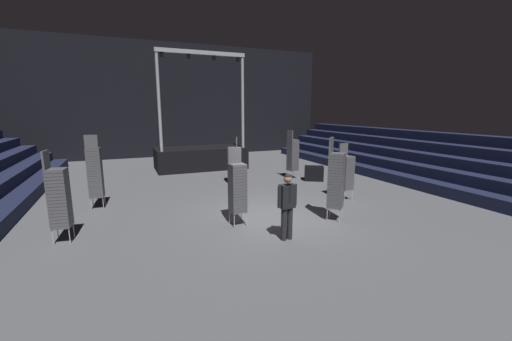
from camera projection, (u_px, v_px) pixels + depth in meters
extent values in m
cube|color=#515459|center=(266.00, 217.00, 10.27)|extent=(22.00, 30.00, 0.10)
cube|color=black|center=(181.00, 101.00, 23.07)|extent=(22.00, 0.30, 8.00)
cube|color=#191E38|center=(414.00, 182.00, 14.02)|extent=(0.75, 24.00, 0.45)
cube|color=#191E38|center=(427.00, 171.00, 14.22)|extent=(0.75, 24.00, 0.45)
cube|color=#191E38|center=(440.00, 160.00, 14.42)|extent=(0.75, 24.00, 0.45)
cube|color=#191E38|center=(452.00, 149.00, 14.63)|extent=(0.75, 24.00, 0.45)
cube|color=#191E38|center=(464.00, 139.00, 14.83)|extent=(0.75, 24.00, 0.45)
cube|color=black|center=(200.00, 158.00, 18.47)|extent=(5.03, 2.57, 1.21)
cylinder|color=#9EA0A8|center=(159.00, 102.00, 16.07)|extent=(0.16, 0.16, 5.06)
cylinder|color=#9EA0A8|center=(243.00, 103.00, 17.80)|extent=(0.16, 0.16, 5.06)
cube|color=#9EA0A8|center=(201.00, 53.00, 16.46)|extent=(4.73, 0.20, 0.20)
cylinder|color=black|center=(161.00, 55.00, 15.73)|extent=(0.18, 0.18, 0.22)
cylinder|color=black|center=(189.00, 56.00, 16.24)|extent=(0.18, 0.18, 0.22)
cylinder|color=black|center=(214.00, 58.00, 16.76)|extent=(0.18, 0.18, 0.22)
cylinder|color=black|center=(238.00, 59.00, 17.27)|extent=(0.18, 0.18, 0.22)
cylinder|color=black|center=(290.00, 223.00, 8.36)|extent=(0.15, 0.15, 0.87)
cylinder|color=black|center=(284.00, 224.00, 8.29)|extent=(0.15, 0.15, 0.87)
cube|color=silver|center=(289.00, 197.00, 8.13)|extent=(0.19, 0.11, 0.62)
cube|color=black|center=(287.00, 196.00, 8.18)|extent=(0.41, 0.25, 0.62)
cube|color=black|center=(290.00, 194.00, 8.07)|extent=(0.06, 0.02, 0.40)
cylinder|color=black|center=(295.00, 195.00, 8.28)|extent=(0.10, 0.10, 0.57)
cylinder|color=black|center=(279.00, 197.00, 8.08)|extent=(0.10, 0.10, 0.57)
sphere|color=#936B4C|center=(288.00, 179.00, 8.10)|extent=(0.20, 0.20, 0.20)
sphere|color=black|center=(288.00, 177.00, 8.09)|extent=(0.17, 0.17, 0.17)
cylinder|color=#B2B5BA|center=(342.00, 213.00, 9.96)|extent=(0.02, 0.02, 0.40)
cylinder|color=#B2B5BA|center=(340.00, 216.00, 9.62)|extent=(0.02, 0.02, 0.40)
cylinder|color=#B2B5BA|center=(330.00, 211.00, 10.12)|extent=(0.02, 0.02, 0.40)
cylinder|color=#B2B5BA|center=(327.00, 214.00, 9.78)|extent=(0.02, 0.02, 0.40)
cube|color=#4C4C51|center=(335.00, 206.00, 9.82)|extent=(0.62, 0.62, 0.08)
cube|color=#4C4C51|center=(335.00, 203.00, 9.81)|extent=(0.62, 0.62, 0.08)
cube|color=#4C4C51|center=(335.00, 201.00, 9.79)|extent=(0.62, 0.62, 0.08)
cube|color=#4C4C51|center=(335.00, 198.00, 9.78)|extent=(0.62, 0.62, 0.08)
cube|color=#4C4C51|center=(335.00, 195.00, 9.76)|extent=(0.62, 0.62, 0.08)
cube|color=#4C4C51|center=(336.00, 193.00, 9.74)|extent=(0.62, 0.62, 0.08)
cube|color=#4C4C51|center=(336.00, 190.00, 9.73)|extent=(0.62, 0.62, 0.08)
cube|color=#4C4C51|center=(336.00, 187.00, 9.71)|extent=(0.62, 0.62, 0.08)
cube|color=#4C4C51|center=(336.00, 185.00, 9.70)|extent=(0.62, 0.62, 0.08)
cube|color=#4C4C51|center=(336.00, 182.00, 9.68)|extent=(0.62, 0.62, 0.08)
cube|color=#4C4C51|center=(336.00, 179.00, 9.66)|extent=(0.62, 0.62, 0.08)
cube|color=#4C4C51|center=(336.00, 176.00, 9.65)|extent=(0.62, 0.62, 0.08)
cube|color=#4C4C51|center=(337.00, 174.00, 9.63)|extent=(0.62, 0.62, 0.08)
cube|color=#4C4C51|center=(337.00, 171.00, 9.62)|extent=(0.62, 0.62, 0.08)
cube|color=#4C4C51|center=(337.00, 168.00, 9.60)|extent=(0.62, 0.62, 0.08)
cube|color=#4C4C51|center=(337.00, 165.00, 9.58)|extent=(0.62, 0.62, 0.08)
cube|color=#4C4C51|center=(337.00, 163.00, 9.57)|extent=(0.62, 0.62, 0.08)
cube|color=#4C4C51|center=(337.00, 160.00, 9.55)|extent=(0.62, 0.62, 0.08)
cube|color=#4C4C51|center=(337.00, 157.00, 9.54)|extent=(0.62, 0.62, 0.08)
cube|color=#4C4C51|center=(337.00, 154.00, 9.52)|extent=(0.62, 0.62, 0.08)
cube|color=#4C4C51|center=(331.00, 145.00, 9.55)|extent=(0.33, 0.31, 0.46)
cylinder|color=#B2B5BA|center=(246.00, 219.00, 9.36)|extent=(0.02, 0.02, 0.40)
cylinder|color=#B2B5BA|center=(234.00, 221.00, 9.20)|extent=(0.02, 0.02, 0.40)
cylinder|color=#B2B5BA|center=(241.00, 215.00, 9.70)|extent=(0.02, 0.02, 0.40)
cylinder|color=#B2B5BA|center=(230.00, 217.00, 9.54)|extent=(0.02, 0.02, 0.40)
cube|color=#4C4C51|center=(238.00, 210.00, 9.40)|extent=(0.46, 0.46, 0.08)
cube|color=#4C4C51|center=(238.00, 208.00, 9.39)|extent=(0.46, 0.46, 0.08)
cube|color=#4C4C51|center=(238.00, 205.00, 9.37)|extent=(0.46, 0.46, 0.08)
cube|color=#4C4C51|center=(238.00, 202.00, 9.35)|extent=(0.46, 0.46, 0.08)
cube|color=#4C4C51|center=(238.00, 199.00, 9.34)|extent=(0.46, 0.46, 0.08)
cube|color=#4C4C51|center=(238.00, 196.00, 9.32)|extent=(0.46, 0.46, 0.08)
cube|color=#4C4C51|center=(238.00, 194.00, 9.31)|extent=(0.46, 0.46, 0.08)
cube|color=#4C4C51|center=(238.00, 191.00, 9.29)|extent=(0.46, 0.46, 0.08)
cube|color=#4C4C51|center=(237.00, 188.00, 9.27)|extent=(0.46, 0.46, 0.08)
cube|color=#4C4C51|center=(237.00, 185.00, 9.26)|extent=(0.46, 0.46, 0.08)
cube|color=#4C4C51|center=(237.00, 182.00, 9.24)|extent=(0.46, 0.46, 0.08)
cube|color=#4C4C51|center=(237.00, 180.00, 9.23)|extent=(0.46, 0.46, 0.08)
cube|color=#4C4C51|center=(237.00, 177.00, 9.21)|extent=(0.46, 0.46, 0.08)
cube|color=#4C4C51|center=(237.00, 174.00, 9.19)|extent=(0.46, 0.46, 0.08)
cube|color=#4C4C51|center=(237.00, 171.00, 9.18)|extent=(0.46, 0.46, 0.08)
cube|color=#4C4C51|center=(237.00, 168.00, 9.16)|extent=(0.46, 0.46, 0.08)
cube|color=#4C4C51|center=(237.00, 165.00, 9.15)|extent=(0.46, 0.46, 0.08)
cube|color=#4C4C51|center=(235.00, 155.00, 9.27)|extent=(0.41, 0.07, 0.46)
cylinder|color=#B2B5BA|center=(229.00, 180.00, 14.64)|extent=(0.02, 0.02, 0.40)
cylinder|color=#B2B5BA|center=(229.00, 178.00, 15.02)|extent=(0.02, 0.02, 0.40)
cylinder|color=#B2B5BA|center=(237.00, 179.00, 14.65)|extent=(0.02, 0.02, 0.40)
cylinder|color=#B2B5BA|center=(237.00, 178.00, 15.02)|extent=(0.02, 0.02, 0.40)
cube|color=#4C4C51|center=(233.00, 174.00, 14.79)|extent=(0.57, 0.57, 0.08)
cube|color=#4C4C51|center=(233.00, 172.00, 14.77)|extent=(0.57, 0.57, 0.08)
cube|color=#4C4C51|center=(233.00, 170.00, 14.76)|extent=(0.57, 0.57, 0.08)
cube|color=#4C4C51|center=(233.00, 168.00, 14.74)|extent=(0.57, 0.57, 0.08)
cube|color=#4C4C51|center=(233.00, 166.00, 14.72)|extent=(0.57, 0.57, 0.08)
cube|color=#4C4C51|center=(233.00, 165.00, 14.71)|extent=(0.57, 0.57, 0.08)
cube|color=#4C4C51|center=(233.00, 163.00, 14.69)|extent=(0.57, 0.57, 0.08)
cube|color=#4C4C51|center=(233.00, 161.00, 14.68)|extent=(0.57, 0.57, 0.08)
cube|color=#4C4C51|center=(233.00, 159.00, 14.66)|extent=(0.57, 0.57, 0.08)
cube|color=#4C4C51|center=(233.00, 157.00, 14.64)|extent=(0.57, 0.57, 0.08)
cube|color=#4C4C51|center=(233.00, 155.00, 14.63)|extent=(0.57, 0.57, 0.08)
cube|color=#4C4C51|center=(233.00, 154.00, 14.61)|extent=(0.57, 0.57, 0.08)
cube|color=#4C4C51|center=(233.00, 152.00, 14.59)|extent=(0.57, 0.57, 0.08)
cube|color=#4C4C51|center=(233.00, 150.00, 14.58)|extent=(0.57, 0.57, 0.08)
cube|color=#4C4C51|center=(233.00, 148.00, 14.56)|extent=(0.57, 0.57, 0.08)
cube|color=#4C4C51|center=(237.00, 142.00, 14.51)|extent=(0.20, 0.39, 0.46)
cylinder|color=#B2B5BA|center=(93.00, 201.00, 11.18)|extent=(0.02, 0.02, 0.40)
cylinder|color=#B2B5BA|center=(105.00, 200.00, 11.29)|extent=(0.02, 0.02, 0.40)
cylinder|color=#B2B5BA|center=(91.00, 204.00, 10.83)|extent=(0.02, 0.02, 0.40)
cylinder|color=#B2B5BA|center=(103.00, 203.00, 10.94)|extent=(0.02, 0.02, 0.40)
cube|color=#4C4C51|center=(97.00, 196.00, 11.01)|extent=(0.48, 0.48, 0.08)
cube|color=#4C4C51|center=(97.00, 193.00, 11.00)|extent=(0.48, 0.48, 0.08)
cube|color=#4C4C51|center=(97.00, 191.00, 10.98)|extent=(0.48, 0.48, 0.08)
cube|color=#4C4C51|center=(97.00, 188.00, 10.97)|extent=(0.48, 0.48, 0.08)
cube|color=#4C4C51|center=(96.00, 186.00, 10.95)|extent=(0.48, 0.48, 0.08)
cube|color=#4C4C51|center=(96.00, 184.00, 10.93)|extent=(0.48, 0.48, 0.08)
cube|color=#4C4C51|center=(96.00, 181.00, 10.92)|extent=(0.48, 0.48, 0.08)
cube|color=#4C4C51|center=(96.00, 179.00, 10.90)|extent=(0.48, 0.48, 0.08)
cube|color=#4C4C51|center=(95.00, 176.00, 10.89)|extent=(0.48, 0.48, 0.08)
cube|color=#4C4C51|center=(95.00, 174.00, 10.87)|extent=(0.48, 0.48, 0.08)
cube|color=#4C4C51|center=(95.00, 172.00, 10.85)|extent=(0.48, 0.48, 0.08)
cube|color=#4C4C51|center=(95.00, 169.00, 10.84)|extent=(0.48, 0.48, 0.08)
cube|color=#4C4C51|center=(95.00, 167.00, 10.82)|extent=(0.48, 0.48, 0.08)
cube|color=#4C4C51|center=(94.00, 164.00, 10.80)|extent=(0.48, 0.48, 0.08)
cube|color=#4C4C51|center=(94.00, 162.00, 10.79)|extent=(0.48, 0.48, 0.08)
cube|color=#4C4C51|center=(94.00, 159.00, 10.77)|extent=(0.48, 0.48, 0.08)
cube|color=#4C4C51|center=(94.00, 157.00, 10.76)|extent=(0.48, 0.48, 0.08)
cube|color=#4C4C51|center=(93.00, 154.00, 10.74)|extent=(0.48, 0.48, 0.08)
cube|color=#4C4C51|center=(93.00, 152.00, 10.72)|extent=(0.48, 0.48, 0.08)
cube|color=#4C4C51|center=(93.00, 149.00, 10.71)|extent=(0.48, 0.48, 0.08)
cube|color=#4C4C51|center=(91.00, 142.00, 10.47)|extent=(0.41, 0.09, 0.46)
cylinder|color=#B2B5BA|center=(74.00, 231.00, 8.47)|extent=(0.02, 0.02, 0.40)
cylinder|color=#B2B5BA|center=(70.00, 236.00, 8.11)|extent=(0.02, 0.02, 0.40)
cylinder|color=#B2B5BA|center=(58.00, 232.00, 8.37)|extent=(0.02, 0.02, 0.40)
cylinder|color=#B2B5BA|center=(53.00, 238.00, 8.01)|extent=(0.02, 0.02, 0.40)
cube|color=#4C4C51|center=(63.00, 225.00, 8.20)|extent=(0.50, 0.50, 0.08)
cube|color=#4C4C51|center=(62.00, 222.00, 8.18)|extent=(0.50, 0.50, 0.08)
cube|color=#4C4C51|center=(62.00, 219.00, 8.16)|extent=(0.50, 0.50, 0.08)
cube|color=#4C4C51|center=(61.00, 216.00, 8.15)|extent=(0.50, 0.50, 0.08)
cube|color=#4C4C51|center=(61.00, 213.00, 8.13)|extent=(0.50, 0.50, 0.08)
cube|color=#4C4C51|center=(61.00, 209.00, 8.12)|extent=(0.50, 0.50, 0.08)
cube|color=#4C4C51|center=(60.00, 206.00, 8.10)|extent=(0.50, 0.50, 0.08)
cube|color=#4C4C51|center=(60.00, 203.00, 8.08)|extent=(0.50, 0.50, 0.08)
cube|color=#4C4C51|center=(59.00, 200.00, 8.07)|extent=(0.50, 0.50, 0.08)
cube|color=#4C4C51|center=(59.00, 197.00, 8.05)|extent=(0.50, 0.50, 0.08)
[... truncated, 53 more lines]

